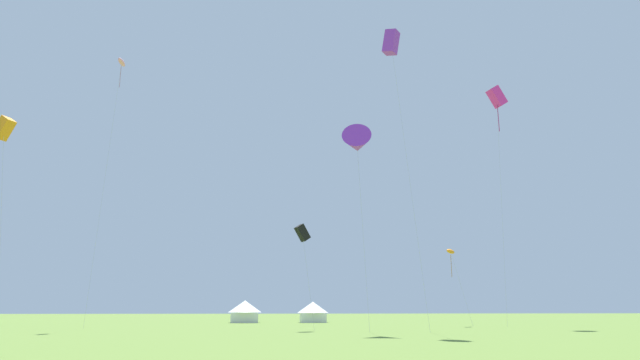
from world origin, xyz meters
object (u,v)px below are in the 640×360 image
object	(u,v)px
kite_pink_parafoil	(121,64)
kite_purple_box	(391,43)
kite_orange_parafoil	(451,252)
kite_black_box	(302,233)
festival_tent_left	(313,311)
festival_tent_center	(245,310)
kite_purple_delta	(357,143)
kite_orange_box	(4,129)
kite_magenta_box	(497,97)

from	to	relation	value
kite_pink_parafoil	kite_purple_box	distance (m)	30.86
kite_orange_parafoil	kite_black_box	xyz separation A→B (m)	(-17.78, -9.90, 0.58)
kite_purple_box	festival_tent_left	world-z (taller)	kite_purple_box
kite_purple_box	festival_tent_center	bearing A→B (deg)	114.27
kite_pink_parafoil	kite_purple_delta	bearing A→B (deg)	-28.25
kite_black_box	festival_tent_left	bearing A→B (deg)	82.58
kite_purple_delta	kite_purple_box	xyz separation A→B (m)	(3.56, 0.68, 10.32)
kite_orange_parafoil	kite_pink_parafoil	xyz separation A→B (m)	(-37.88, -1.81, 20.64)
kite_purple_delta	festival_tent_center	world-z (taller)	kite_purple_delta
kite_orange_box	kite_black_box	bearing A→B (deg)	16.82
kite_orange_parafoil	kite_purple_box	world-z (taller)	kite_purple_box
kite_orange_box	festival_tent_center	size ratio (longest dim) A/B	3.69
kite_orange_parafoil	kite_purple_box	xyz separation A→B (m)	(-9.76, -14.32, 18.32)
festival_tent_center	festival_tent_left	size ratio (longest dim) A/B	1.06
kite_orange_box	festival_tent_center	bearing A→B (deg)	61.36
kite_purple_delta	kite_black_box	world-z (taller)	kite_purple_delta
kite_orange_parafoil	kite_pink_parafoil	world-z (taller)	kite_pink_parafoil
kite_orange_parafoil	festival_tent_left	size ratio (longest dim) A/B	2.00
kite_orange_parafoil	kite_orange_box	xyz separation A→B (m)	(-42.18, -17.28, 7.58)
kite_pink_parafoil	kite_black_box	xyz separation A→B (m)	(20.09, -8.10, -20.06)
kite_purple_delta	festival_tent_left	bearing A→B (deg)	91.83
kite_purple_box	kite_orange_box	size ratio (longest dim) A/B	1.65
kite_magenta_box	festival_tent_center	size ratio (longest dim) A/B	6.15
festival_tent_left	kite_orange_box	bearing A→B (deg)	-129.44
festival_tent_left	kite_purple_delta	bearing A→B (deg)	-88.17
festival_tent_center	kite_pink_parafoil	bearing A→B (deg)	-127.67
kite_purple_delta	kite_orange_parafoil	world-z (taller)	kite_purple_delta
kite_purple_box	festival_tent_center	size ratio (longest dim) A/B	6.09
kite_orange_box	kite_magenta_box	size ratio (longest dim) A/B	0.60
kite_orange_parafoil	festival_tent_left	xyz separation A→B (m)	(-14.33, 16.57, -6.70)
kite_orange_box	kite_black_box	size ratio (longest dim) A/B	1.74
kite_black_box	kite_magenta_box	xyz separation A→B (m)	(23.93, 8.09, 17.84)
kite_orange_box	kite_pink_parafoil	bearing A→B (deg)	74.47
kite_purple_delta	kite_orange_box	world-z (taller)	kite_purple_delta
festival_tent_left	kite_magenta_box	bearing A→B (deg)	-41.91
kite_purple_delta	kite_black_box	bearing A→B (deg)	131.18
kite_pink_parafoil	kite_magenta_box	world-z (taller)	kite_pink_parafoil
kite_purple_delta	kite_orange_box	xyz separation A→B (m)	(-28.85, -2.28, -0.42)
kite_purple_delta	kite_pink_parafoil	world-z (taller)	kite_pink_parafoil
kite_purple_delta	festival_tent_left	size ratio (longest dim) A/B	4.14
festival_tent_center	kite_purple_delta	bearing A→B (deg)	-71.82
kite_orange_parafoil	festival_tent_left	world-z (taller)	kite_orange_parafoil
kite_purple_delta	kite_magenta_box	xyz separation A→B (m)	(19.47, 13.19, 10.42)
kite_orange_parafoil	kite_purple_box	distance (m)	25.22
kite_purple_box	kite_orange_box	bearing A→B (deg)	-174.78
kite_purple_box	kite_purple_delta	bearing A→B (deg)	-169.12
kite_purple_box	festival_tent_center	distance (m)	42.06
kite_pink_parafoil	festival_tent_center	size ratio (longest dim) A/B	6.46
kite_orange_parafoil	kite_purple_box	bearing A→B (deg)	-124.29
kite_purple_delta	festival_tent_center	xyz separation A→B (m)	(-10.36, 31.57, -14.61)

